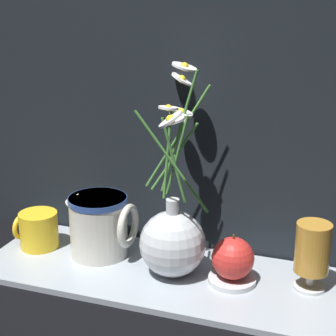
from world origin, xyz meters
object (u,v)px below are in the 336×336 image
(vase_with_flowers, at_px, (173,236))
(orange_fruit, at_px, (233,258))
(ceramic_pitcher, at_px, (100,223))
(yellow_mug, at_px, (38,230))
(tea_glass, at_px, (313,250))

(vase_with_flowers, relative_size, orange_fruit, 4.53)
(vase_with_flowers, xyz_separation_m, ceramic_pitcher, (-0.17, 0.02, -0.01))
(ceramic_pitcher, bearing_deg, yellow_mug, -175.42)
(ceramic_pitcher, xyz_separation_m, tea_glass, (0.42, 0.00, 0.01))
(vase_with_flowers, relative_size, yellow_mug, 4.37)
(ceramic_pitcher, relative_size, orange_fruit, 1.65)
(vase_with_flowers, xyz_separation_m, yellow_mug, (-0.31, 0.01, -0.04))
(ceramic_pitcher, distance_m, tea_glass, 0.42)
(vase_with_flowers, height_order, ceramic_pitcher, vase_with_flowers)
(yellow_mug, xyz_separation_m, orange_fruit, (0.42, -0.01, 0.01))
(yellow_mug, height_order, ceramic_pitcher, ceramic_pitcher)
(tea_glass, bearing_deg, orange_fruit, -169.74)
(ceramic_pitcher, height_order, tea_glass, ceramic_pitcher)
(vase_with_flowers, distance_m, tea_glass, 0.26)
(ceramic_pitcher, height_order, orange_fruit, ceramic_pitcher)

